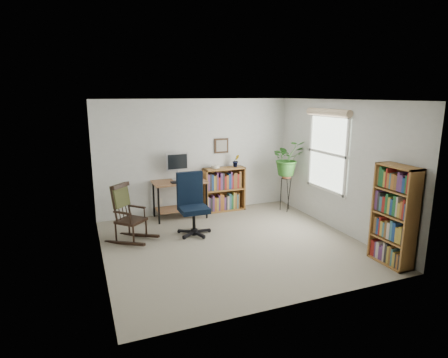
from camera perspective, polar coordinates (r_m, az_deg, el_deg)
name	(u,v)px	position (r m, az deg, el deg)	size (l,w,h in m)	color
floor	(233,244)	(6.46, 1.32, -9.86)	(4.20, 4.00, 0.00)	gray
ceiling	(233,100)	(5.96, 1.44, 11.94)	(4.20, 4.00, 0.00)	silver
wall_back	(196,157)	(7.95, -4.23, 3.43)	(4.20, 0.00, 2.40)	silver
wall_front	(301,209)	(4.39, 11.58, -4.56)	(4.20, 0.00, 2.40)	silver
wall_left	(98,186)	(5.65, -18.67, -1.08)	(0.00, 4.00, 2.40)	silver
wall_right	(339,166)	(7.17, 17.05, 1.87)	(0.00, 4.00, 2.40)	silver
window	(327,153)	(7.34, 15.47, 3.81)	(0.12, 1.20, 1.50)	white
desk	(180,199)	(7.72, -6.72, -3.10)	(1.07, 0.59, 0.77)	#906140
monitor	(177,166)	(7.70, -7.12, 1.93)	(0.46, 0.16, 0.56)	#BCBBC0
keyboard	(181,182)	(7.51, -6.56, -0.42)	(0.40, 0.15, 0.03)	black
office_chair	(194,204)	(6.71, -4.65, -3.87)	(0.62, 0.62, 1.14)	black
rocking_chair	(131,213)	(6.61, -14.04, -5.01)	(0.53, 0.88, 1.02)	black
low_bookshelf	(224,189)	(8.11, 0.02, -1.57)	(0.90, 0.30, 0.95)	#996732
tall_bookshelf	(394,216)	(6.05, 24.52, -5.11)	(0.28, 0.66, 1.50)	#996732
plant_stand	(286,192)	(8.21, 9.42, -1.92)	(0.24, 0.24, 0.85)	black
spider_plant	(288,141)	(8.01, 9.71, 5.68)	(1.69, 1.88, 1.46)	#2E6724
potted_plant_small	(236,164)	(8.11, 1.83, 2.25)	(0.13, 0.24, 0.11)	#2E6724
framed_picture	(222,146)	(8.07, -0.37, 5.09)	(0.32, 0.04, 0.32)	black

